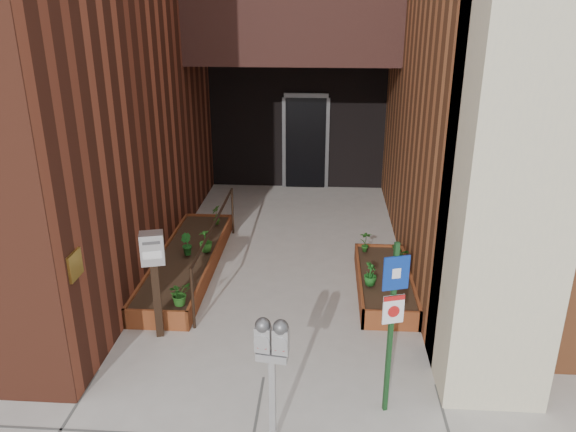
# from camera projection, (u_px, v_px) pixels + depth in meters

# --- Properties ---
(ground) EXTENTS (80.00, 80.00, 0.00)m
(ground) POSITION_uv_depth(u_px,v_px,m) (264.00, 377.00, 6.60)
(ground) COLOR #9E9991
(ground) RESTS_ON ground
(planter_left) EXTENTS (0.90, 3.60, 0.30)m
(planter_left) POSITION_uv_depth(u_px,v_px,m) (187.00, 263.00, 9.17)
(planter_left) COLOR brown
(planter_left) RESTS_ON ground
(planter_right) EXTENTS (0.80, 2.20, 0.30)m
(planter_right) POSITION_uv_depth(u_px,v_px,m) (384.00, 284.00, 8.50)
(planter_right) COLOR brown
(planter_right) RESTS_ON ground
(handrail) EXTENTS (0.04, 3.34, 0.90)m
(handrail) POSITION_uv_depth(u_px,v_px,m) (215.00, 230.00, 8.87)
(handrail) COLOR black
(handrail) RESTS_ON ground
(parking_meter) EXTENTS (0.33, 0.17, 1.43)m
(parking_meter) POSITION_uv_depth(u_px,v_px,m) (272.00, 349.00, 5.23)
(parking_meter) COLOR #ACABAE
(parking_meter) RESTS_ON ground
(sign_post) EXTENTS (0.26, 0.10, 1.98)m
(sign_post) POSITION_uv_depth(u_px,v_px,m) (392.00, 312.00, 5.64)
(sign_post) COLOR #163E1B
(sign_post) RESTS_ON ground
(payment_dropbox) EXTENTS (0.34, 0.29, 1.47)m
(payment_dropbox) POSITION_uv_depth(u_px,v_px,m) (154.00, 263.00, 7.06)
(payment_dropbox) COLOR black
(payment_dropbox) RESTS_ON ground
(shrub_left_a) EXTENTS (0.42, 0.42, 0.33)m
(shrub_left_a) POSITION_uv_depth(u_px,v_px,m) (180.00, 293.00, 7.54)
(shrub_left_a) COLOR #205317
(shrub_left_a) RESTS_ON planter_left
(shrub_left_b) EXTENTS (0.27, 0.27, 0.35)m
(shrub_left_b) POSITION_uv_depth(u_px,v_px,m) (186.00, 244.00, 9.02)
(shrub_left_b) COLOR #195A1C
(shrub_left_b) RESTS_ON planter_left
(shrub_left_c) EXTENTS (0.29, 0.29, 0.38)m
(shrub_left_c) POSITION_uv_depth(u_px,v_px,m) (206.00, 240.00, 9.13)
(shrub_left_c) COLOR #225D1A
(shrub_left_c) RESTS_ON planter_left
(shrub_left_d) EXTENTS (0.24, 0.24, 0.37)m
(shrub_left_d) POSITION_uv_depth(u_px,v_px,m) (216.00, 215.00, 10.23)
(shrub_left_d) COLOR #295819
(shrub_left_d) RESTS_ON planter_left
(shrub_right_a) EXTENTS (0.23, 0.23, 0.35)m
(shrub_right_a) POSITION_uv_depth(u_px,v_px,m) (370.00, 274.00, 8.06)
(shrub_right_a) COLOR #19581A
(shrub_right_a) RESTS_ON planter_right
(shrub_right_b) EXTENTS (0.20, 0.20, 0.36)m
(shrub_right_b) POSITION_uv_depth(u_px,v_px,m) (366.00, 241.00, 9.12)
(shrub_right_b) COLOR #1D5217
(shrub_right_b) RESTS_ON planter_right
(shrub_right_c) EXTENTS (0.33, 0.33, 0.36)m
(shrub_right_c) POSITION_uv_depth(u_px,v_px,m) (401.00, 257.00, 8.58)
(shrub_right_c) COLOR #1F5518
(shrub_right_c) RESTS_ON planter_right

